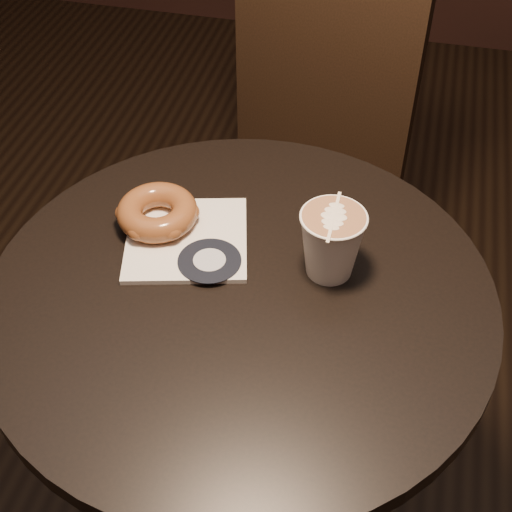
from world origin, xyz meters
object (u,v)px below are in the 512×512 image
Objects in this scene: latte_cup at (331,244)px; cafe_table at (242,375)px; pastry_bag at (187,239)px; chair at (306,153)px; doughnut at (157,212)px.

cafe_table is at bearing -151.50° from latte_cup.
pastry_bag is 0.22m from latte_cup.
chair is 5.69× the size of pastry_bag.
cafe_table is 0.76× the size of chair.
doughnut is at bearing 141.70° from pastry_bag.
cafe_table is 0.59m from chair.
pastry_bag is at bearing -88.13° from chair.
cafe_table is at bearing -77.48° from chair.
doughnut reaches higher than pastry_bag.
cafe_table is at bearing -32.06° from doughnut.
pastry_bag is 1.46× the size of doughnut.
chair reaches higher than cafe_table.
latte_cup is (0.26, -0.03, 0.02)m from doughnut.
doughnut is 1.19× the size of latte_cup.
latte_cup is at bearing 28.50° from cafe_table.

